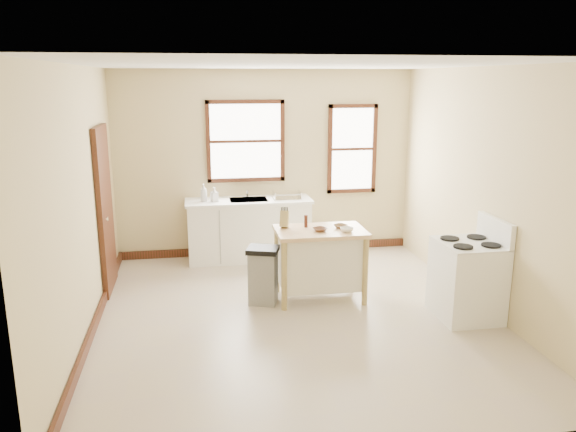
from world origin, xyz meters
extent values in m
plane|color=#B5A48F|center=(0.00, 0.00, 0.00)|extent=(5.00, 5.00, 0.00)
plane|color=white|center=(0.00, 0.00, 2.80)|extent=(5.00, 5.00, 0.00)
cube|color=#C8B383|center=(0.00, 2.50, 1.40)|extent=(4.50, 0.04, 2.80)
cube|color=#C8B383|center=(-2.25, 0.00, 1.40)|extent=(0.04, 5.00, 2.80)
cube|color=#C8B383|center=(2.25, 0.00, 1.40)|extent=(0.04, 5.00, 2.80)
cube|color=black|center=(-2.21, 1.30, 1.05)|extent=(0.06, 0.90, 2.10)
cube|color=black|center=(0.00, 2.47, 0.06)|extent=(4.50, 0.04, 0.12)
cube|color=black|center=(-2.22, 0.00, 0.06)|extent=(0.04, 5.00, 0.12)
cylinder|color=silver|center=(-0.30, 2.38, 1.03)|extent=(0.03, 0.03, 0.22)
imported|color=#B2B2B2|center=(-0.95, 2.18, 1.05)|extent=(0.10, 0.10, 0.26)
imported|color=#B2B2B2|center=(-0.80, 2.15, 1.02)|extent=(0.12, 0.12, 0.21)
cylinder|color=#421B11|center=(0.24, 0.63, 0.96)|extent=(0.05, 0.05, 0.15)
imported|color=brown|center=(0.38, 0.42, 0.90)|extent=(0.22, 0.22, 0.04)
imported|color=brown|center=(0.66, 0.52, 0.90)|extent=(0.22, 0.22, 0.04)
imported|color=white|center=(0.68, 0.34, 0.91)|extent=(0.20, 0.20, 0.05)
camera|label=1|loc=(-1.11, -5.90, 2.66)|focal=35.00mm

